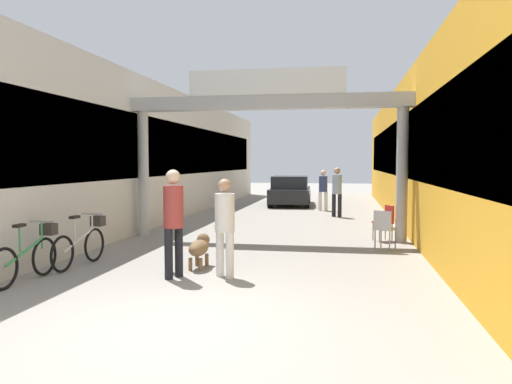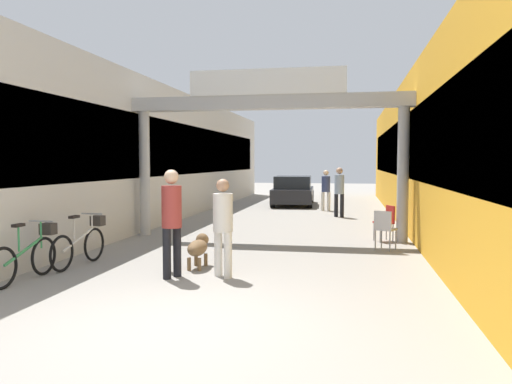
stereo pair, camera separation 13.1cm
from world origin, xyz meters
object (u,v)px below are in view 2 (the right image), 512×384
bicycle_green_nearest (29,254)px  bollard_post_metal (167,245)px  pedestrian_with_dog (223,221)px  pedestrian_carrying_crate (339,189)px  pedestrian_elderly_walking (326,188)px  dog_on_leash (198,247)px  cafe_chair_red_farther (387,220)px  parked_car_black (293,191)px  bicycle_silver_second (82,243)px  pedestrian_companion (172,215)px  cafe_chair_aluminium_nearer (384,226)px

bicycle_green_nearest → bollard_post_metal: 2.30m
pedestrian_with_dog → bicycle_green_nearest: (-3.13, -0.83, -0.53)m
pedestrian_carrying_crate → pedestrian_elderly_walking: (-0.58, 2.26, -0.09)m
dog_on_leash → cafe_chair_red_farther: (3.69, 3.81, 0.16)m
pedestrian_carrying_crate → bollard_post_metal: (-2.89, -9.50, -0.54)m
bollard_post_metal → cafe_chair_red_farther: 5.92m
cafe_chair_red_farther → parked_car_black: parked_car_black is taller
pedestrian_elderly_walking → bicycle_silver_second: (-4.10, -11.56, -0.50)m
pedestrian_elderly_walking → bicycle_silver_second: size_ratio=0.97×
bollard_post_metal → bicycle_silver_second: bearing=173.6°
pedestrian_carrying_crate → bollard_post_metal: bearing=-106.9°
pedestrian_companion → parked_car_black: pedestrian_companion is taller
bicycle_green_nearest → bicycle_silver_second: bearing=79.6°
parked_car_black → cafe_chair_red_farther: bearing=-70.9°
pedestrian_elderly_walking → dog_on_leash: (-1.85, -11.35, -0.55)m
pedestrian_carrying_crate → cafe_chair_aluminium_nearer: size_ratio=1.99×
pedestrian_companion → cafe_chair_aluminium_nearer: (3.74, 3.37, -0.53)m
pedestrian_carrying_crate → parked_car_black: 5.08m
cafe_chair_red_farther → bollard_post_metal: bearing=-134.6°
pedestrian_with_dog → dog_on_leash: bearing=134.1°
bicycle_green_nearest → parked_car_black: 15.43m
bicycle_green_nearest → bollard_post_metal: bicycle_green_nearest is taller
pedestrian_carrying_crate → parked_car_black: pedestrian_carrying_crate is taller
pedestrian_with_dog → pedestrian_elderly_walking: pedestrian_with_dog is taller
pedestrian_companion → bollard_post_metal: size_ratio=1.96×
bicycle_green_nearest → cafe_chair_red_farther: bearing=40.7°
dog_on_leash → pedestrian_with_dog: bearing=-45.9°
pedestrian_elderly_walking → bicycle_silver_second: pedestrian_elderly_walking is taller
bollard_post_metal → cafe_chair_red_farther: bearing=45.4°
pedestrian_with_dog → pedestrian_elderly_walking: 12.08m
pedestrian_with_dog → bollard_post_metal: size_ratio=1.80×
pedestrian_companion → cafe_chair_red_farther: size_ratio=2.08×
cafe_chair_aluminium_nearer → parked_car_black: bearing=106.3°
cafe_chair_aluminium_nearer → cafe_chair_red_farther: (0.14, 1.32, 0.00)m
pedestrian_elderly_walking → bicycle_green_nearest: 13.57m
bicycle_green_nearest → parked_car_black: bearing=79.7°
parked_car_black → bicycle_green_nearest: bearing=-100.3°
pedestrian_with_dog → bicycle_silver_second: pedestrian_with_dog is taller
pedestrian_elderly_walking → cafe_chair_red_farther: pedestrian_elderly_walking is taller
pedestrian_carrying_crate → bollard_post_metal: 9.95m
bicycle_green_nearest → cafe_chair_aluminium_nearer: bicycle_green_nearest is taller
dog_on_leash → bicycle_silver_second: bicycle_silver_second is taller
pedestrian_with_dog → pedestrian_companion: pedestrian_companion is taller
parked_car_black → dog_on_leash: bearing=-91.1°
bicycle_silver_second → cafe_chair_red_farther: bearing=34.1°
pedestrian_companion → bicycle_silver_second: size_ratio=1.09×
pedestrian_carrying_crate → bollard_post_metal: pedestrian_carrying_crate is taller
pedestrian_elderly_walking → bicycle_silver_second: bearing=-109.5°
pedestrian_with_dog → bicycle_silver_second: (-2.90, 0.46, -0.53)m
pedestrian_companion → cafe_chair_red_farther: pedestrian_companion is taller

